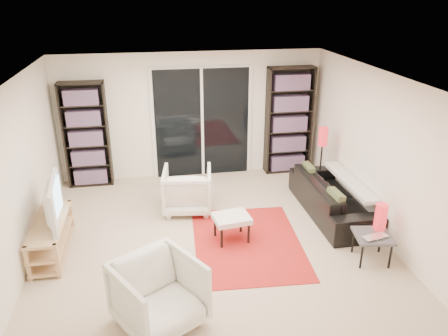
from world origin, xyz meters
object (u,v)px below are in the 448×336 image
Objects in this scene: tv_stand at (51,236)px; ottoman at (232,219)px; bookshelf_right at (289,121)px; sofa at (332,197)px; armchair_front at (159,294)px; floor_lamp at (322,144)px; bookshelf_left at (86,135)px; armchair_back at (187,190)px; side_table at (373,238)px.

tv_stand reaches higher than ottoman.
bookshelf_right is at bearing 56.47° from ottoman.
tv_stand is at bearing 95.27° from sofa.
sofa is 3.58m from armchair_front.
bookshelf_left is at bearing 165.80° from floor_lamp.
armchair_back is (-2.15, -1.35, -0.68)m from bookshelf_right.
bookshelf_left is at bearing 64.46° from sofa.
sofa is 2.40× the size of armchair_front.
bookshelf_left is 4.27m from floor_lamp.
bookshelf_right is at bearing 5.10° from sofa.
bookshelf_left reaches higher than sofa.
tv_stand is 4.35m from sofa.
bookshelf_right reaches higher than bookshelf_left.
floor_lamp reaches higher than armchair_back.
tv_stand is 2.37× the size of side_table.
sofa is 3.66× the size of ottoman.
side_table is (2.32, -1.91, -0.01)m from armchair_back.
floor_lamp is (4.14, -1.05, -0.06)m from bookshelf_left.
armchair_front is 1.52× the size of ottoman.
armchair_back is 0.66× the size of floor_lamp.
bookshelf_right is 4.82m from tv_stand.
tv_stand reaches higher than side_table.
bookshelf_right is at bearing 105.40° from floor_lamp.
side_table is at bearing 148.34° from armchair_back.
bookshelf_left is at bearing 75.01° from armchair_front.
bookshelf_left is 2.26m from armchair_back.
ottoman is at bearing -144.02° from floor_lamp.
floor_lamp is at bearing -74.60° from bookshelf_right.
floor_lamp is (2.44, 0.31, 0.55)m from armchair_back.
bookshelf_right reaches higher than armchair_back.
bookshelf_right is at bearing 29.24° from tv_stand.
ottoman is (2.25, -2.42, -0.63)m from bookshelf_left.
armchair_back is at bearing 140.64° from side_table.
floor_lamp is (4.44, 1.27, 0.65)m from tv_stand.
ottoman is 0.46× the size of floor_lamp.
tv_stand is at bearing -163.97° from floor_lamp.
bookshelf_left is 0.94× the size of sofa.
side_table is (1.78, -0.84, 0.01)m from ottoman.
armchair_front reaches higher than sofa.
sofa is at bearing 89.78° from side_table.
armchair_front reaches higher than ottoman.
side_table is 2.29m from floor_lamp.
bookshelf_right is 2.05m from sofa.
sofa is at bearing -84.55° from bookshelf_right.
sofa is at bearing 5.04° from armchair_front.
floor_lamp reaches higher than tv_stand.
bookshelf_right is at bearing 93.08° from side_table.
armchair_back is at bearing -38.51° from bookshelf_left.
side_table is (-0.01, -1.37, 0.05)m from sofa.
sofa is 2.39m from armchair_back.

